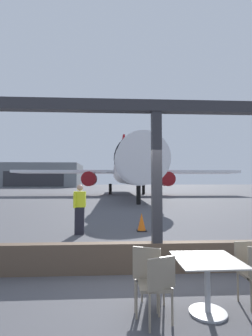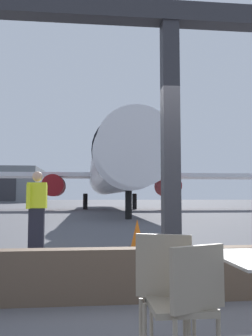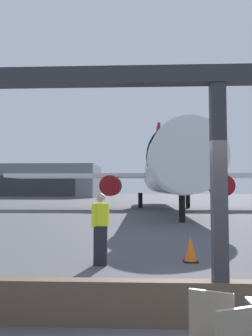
# 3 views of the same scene
# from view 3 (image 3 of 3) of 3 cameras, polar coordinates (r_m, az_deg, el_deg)

# --- Properties ---
(ground_plane) EXTENTS (220.00, 220.00, 0.00)m
(ground_plane) POSITION_cam_3_polar(r_m,az_deg,el_deg) (44.95, 3.87, -5.84)
(ground_plane) COLOR #4C4C51
(window_frame) EXTENTS (8.57, 0.24, 3.55)m
(window_frame) POSITION_cam_3_polar(r_m,az_deg,el_deg) (5.04, 14.84, -9.70)
(window_frame) COLOR brown
(window_frame) RESTS_ON ground
(cafe_chair_window_right) EXTENTS (0.50, 0.50, 0.92)m
(cafe_chair_window_right) POSITION_cam_3_polar(r_m,az_deg,el_deg) (3.66, 13.94, -23.99)
(cafe_chair_window_right) COLOR gray
(cafe_chair_window_right) RESTS_ON ground
(airplane) EXTENTS (30.73, 32.97, 10.48)m
(airplane) POSITION_cam_3_polar(r_m,az_deg,el_deg) (33.05, 6.46, -0.62)
(airplane) COLOR silver
(airplane) RESTS_ON ground
(ground_crew_worker) EXTENTS (0.40, 0.46, 1.74)m
(ground_crew_worker) POSITION_cam_3_polar(r_m,az_deg,el_deg) (8.78, -4.12, -9.59)
(ground_crew_worker) COLOR black
(ground_crew_worker) RESTS_ON ground
(traffic_cone) EXTENTS (0.36, 0.36, 0.67)m
(traffic_cone) POSITION_cam_3_polar(r_m,az_deg,el_deg) (9.37, 10.35, -12.76)
(traffic_cone) COLOR orange
(traffic_cone) RESTS_ON ground
(distant_hangar) EXTENTS (25.47, 16.53, 7.62)m
(distant_hangar) POSITION_cam_3_polar(r_m,az_deg,el_deg) (87.64, -12.93, -2.13)
(distant_hangar) COLOR slate
(distant_hangar) RESTS_ON ground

